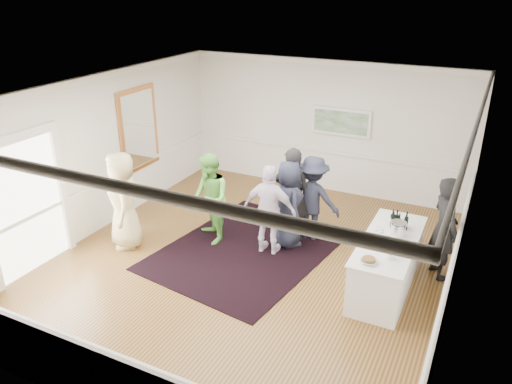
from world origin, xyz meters
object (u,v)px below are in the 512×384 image
at_px(guest_navy, 288,204).
at_px(guest_green, 210,199).
at_px(serving_table, 387,263).
at_px(guest_dark_a, 312,198).
at_px(guest_tan, 123,200).
at_px(ice_bucket, 398,229).
at_px(nut_bowl, 369,260).
at_px(guest_lilac, 270,210).
at_px(guest_dark_b, 292,195).
at_px(bartender, 444,228).

bearing_deg(guest_navy, guest_green, 67.88).
xyz_separation_m(serving_table, guest_dark_a, (-1.78, 1.12, 0.41)).
xyz_separation_m(serving_table, guest_tan, (-4.94, -0.79, 0.51)).
height_order(ice_bucket, nut_bowl, ice_bucket).
distance_m(guest_tan, ice_bucket, 5.11).
height_order(guest_lilac, guest_dark_a, guest_lilac).
relative_size(guest_tan, guest_navy, 1.11).
bearing_deg(serving_table, ice_bucket, 69.15).
relative_size(serving_table, ice_bucket, 8.79).
bearing_deg(guest_green, guest_navy, 63.80).
xyz_separation_m(guest_navy, ice_bucket, (2.18, -0.46, 0.16)).
relative_size(guest_tan, guest_dark_b, 0.99).
xyz_separation_m(serving_table, guest_lilac, (-2.29, 0.21, 0.42)).
relative_size(guest_lilac, guest_dark_b, 0.91).
relative_size(guest_dark_b, guest_navy, 1.11).
xyz_separation_m(bartender, guest_lilac, (-3.05, -0.60, -0.04)).
bearing_deg(ice_bucket, bartender, 41.99).
relative_size(guest_tan, guest_dark_a, 1.11).
height_order(guest_dark_a, guest_navy, guest_navy).
bearing_deg(guest_dark_b, bartender, 168.33).
xyz_separation_m(guest_dark_b, guest_navy, (0.02, -0.22, -0.10)).
xyz_separation_m(guest_tan, guest_navy, (2.84, 1.45, -0.09)).
bearing_deg(guest_green, guest_lilac, 47.42).
height_order(bartender, guest_navy, bartender).
distance_m(guest_navy, ice_bucket, 2.23).
relative_size(guest_dark_a, nut_bowl, 6.72).
relative_size(guest_tan, guest_green, 1.06).
xyz_separation_m(guest_lilac, guest_navy, (0.19, 0.45, -0.01)).
distance_m(guest_tan, guest_green, 1.66).
bearing_deg(guest_navy, bartender, -130.00).
relative_size(guest_navy, ice_bucket, 6.74).
height_order(bartender, guest_dark_a, bartender).
distance_m(serving_table, guest_green, 3.58).
height_order(guest_green, nut_bowl, guest_green).
bearing_deg(guest_tan, nut_bowl, 45.66).
height_order(guest_dark_a, nut_bowl, guest_dark_a).
height_order(guest_tan, nut_bowl, guest_tan).
relative_size(guest_green, guest_navy, 1.05).
relative_size(guest_green, ice_bucket, 7.05).
distance_m(guest_tan, guest_navy, 3.19).
height_order(guest_navy, nut_bowl, guest_navy).
bearing_deg(guest_lilac, guest_navy, -115.39).
xyz_separation_m(bartender, guest_dark_b, (-2.88, 0.07, 0.04)).
bearing_deg(ice_bucket, guest_dark_a, 153.69).
bearing_deg(guest_tan, guest_navy, 73.85).
distance_m(serving_table, guest_lilac, 2.34).
distance_m(guest_dark_a, ice_bucket, 2.08).
bearing_deg(guest_tan, guest_dark_a, 77.92).
distance_m(guest_dark_b, ice_bucket, 2.30).
height_order(serving_table, guest_lilac, guest_lilac).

